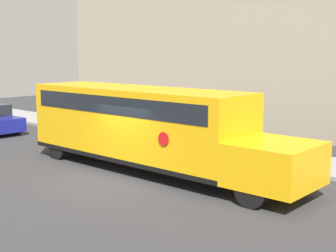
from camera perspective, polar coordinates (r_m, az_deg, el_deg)
name	(u,v)px	position (r m, az deg, el deg)	size (l,w,h in m)	color
ground_plane	(112,181)	(16.18, -6.89, -6.65)	(60.00, 60.00, 0.00)	#333335
sidewalk_strip	(222,149)	(20.90, 6.61, -2.86)	(44.00, 3.00, 0.15)	gray
building_backdrop	(296,5)	(26.16, 15.38, 14.00)	(32.00, 4.00, 13.54)	#9E937F
school_bus	(146,124)	(17.17, -2.73, 0.25)	(11.69, 2.57, 3.04)	#EAA80F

